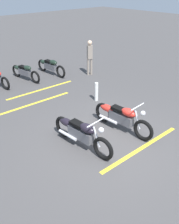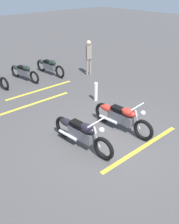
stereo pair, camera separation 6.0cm
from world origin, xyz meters
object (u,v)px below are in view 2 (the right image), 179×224
Objects in this scene: motorcycle_bright_foreground at (121,117)px; bystander_near_row at (89,56)px; motorcycle_row_left at (24,72)px; motorcycle_row_far_left at (49,66)px; motorcycle_dark_foreground at (81,132)px; bollard_post at (96,92)px.

motorcycle_bright_foreground is 5.19m from bystander_near_row.
motorcycle_row_left is 1.15× the size of bystander_near_row.
motorcycle_bright_foreground is 5.95m from motorcycle_row_far_left.
motorcycle_bright_foreground is at bearing 171.97° from bystander_near_row.
bystander_near_row reaches higher than motorcycle_bright_foreground.
bollard_post is at bearing 122.88° from motorcycle_dark_foreground.
bollard_post is at bearing -11.13° from motorcycle_row_far_left.
motorcycle_row_left is at bearing 13.41° from bollard_post.
bollard_post is (-3.96, -0.94, -0.03)m from motorcycle_row_left.
motorcycle_bright_foreground is 1.00× the size of motorcycle_dark_foreground.
motorcycle_bright_foreground is 1.30× the size of bystander_near_row.
motorcycle_bright_foreground is 1.13× the size of motorcycle_row_left.
motorcycle_bright_foreground is 1.52m from motorcycle_dark_foreground.
motorcycle_row_far_left is 1.05× the size of motorcycle_row_left.
motorcycle_dark_foreground is 1.13× the size of motorcycle_row_left.
motorcycle_row_far_left is 3.81m from bollard_post.
motorcycle_dark_foreground reaches higher than bollard_post.
motorcycle_dark_foreground reaches higher than motorcycle_row_left.
motorcycle_bright_foreground is at bearing -17.57° from motorcycle_row_far_left.
bystander_near_row is (4.40, -2.71, 0.49)m from motorcycle_bright_foreground.
bystander_near_row reaches higher than bollard_post.
motorcycle_row_left is (5.80, -1.45, -0.05)m from motorcycle_dark_foreground.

